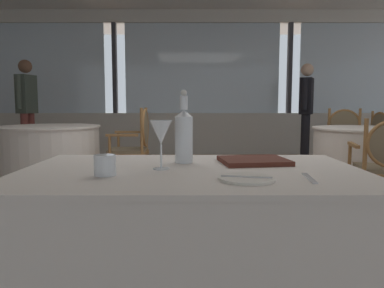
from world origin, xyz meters
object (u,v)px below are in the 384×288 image
(water_bottle, at_px, (185,134))
(dining_chair_0_1, at_px, (136,142))
(diner_person_1, at_px, (28,104))
(water_tumbler, at_px, (106,165))
(dining_chair_2_1, at_px, (346,139))
(side_plate, at_px, (247,179))
(menu_book, at_px, (255,161))
(diner_person_0, at_px, (307,106))
(wine_glass, at_px, (162,133))

(water_bottle, distance_m, dining_chair_0_1, 2.92)
(water_bottle, bearing_deg, diner_person_1, 120.29)
(water_bottle, distance_m, water_tumbler, 0.41)
(water_tumbler, relative_size, dining_chair_0_1, 0.08)
(dining_chair_0_1, distance_m, dining_chair_2_1, 2.83)
(side_plate, bearing_deg, menu_book, 76.97)
(diner_person_0, bearing_deg, water_bottle, -87.69)
(menu_book, height_order, dining_chair_2_1, dining_chair_2_1)
(wine_glass, xyz_separation_m, diner_person_0, (2.15, 5.17, 0.09))
(menu_book, bearing_deg, wine_glass, -165.96)
(menu_book, height_order, diner_person_0, diner_person_0)
(water_bottle, relative_size, diner_person_1, 0.18)
(wine_glass, distance_m, water_tumbler, 0.25)
(side_plate, distance_m, wine_glass, 0.39)
(water_tumbler, distance_m, menu_book, 0.65)
(dining_chair_0_1, xyz_separation_m, dining_chair_2_1, (2.77, 0.59, -0.01))
(side_plate, xyz_separation_m, water_bottle, (-0.22, 0.38, 0.12))
(water_bottle, xyz_separation_m, water_tumbler, (-0.28, -0.30, -0.09))
(water_tumbler, xyz_separation_m, dining_chair_2_1, (2.40, 3.72, -0.25))
(dining_chair_2_1, relative_size, diner_person_1, 0.54)
(diner_person_1, bearing_deg, water_bottle, 129.51)
(dining_chair_0_1, height_order, diner_person_1, diner_person_1)
(menu_book, xyz_separation_m, dining_chair_0_1, (-0.95, 2.84, -0.21))
(water_tumbler, distance_m, dining_chair_0_1, 3.16)
(water_bottle, height_order, dining_chair_2_1, water_bottle)
(dining_chair_0_1, distance_m, diner_person_1, 2.97)
(water_bottle, height_order, wine_glass, water_bottle)
(diner_person_1, bearing_deg, dining_chair_0_1, 146.77)
(menu_book, bearing_deg, water_tumbler, -161.82)
(dining_chair_0_1, bearing_deg, water_bottle, 103.06)
(water_bottle, bearing_deg, diner_person_0, 67.59)
(dining_chair_0_1, relative_size, diner_person_1, 0.55)
(dining_chair_0_1, distance_m, diner_person_0, 3.50)
(wine_glass, bearing_deg, dining_chair_2_1, 58.41)
(side_plate, height_order, water_tumbler, water_tumbler)
(diner_person_0, distance_m, diner_person_1, 4.88)
(diner_person_1, bearing_deg, water_tumbler, 125.62)
(side_plate, bearing_deg, water_bottle, 120.05)
(water_bottle, xyz_separation_m, menu_book, (0.30, -0.01, -0.12))
(water_tumbler, height_order, menu_book, water_tumbler)
(dining_chair_0_1, relative_size, dining_chair_2_1, 1.02)
(side_plate, bearing_deg, diner_person_0, 71.08)
(dining_chair_2_1, bearing_deg, diner_person_1, -93.33)
(menu_book, distance_m, dining_chair_0_1, 3.01)
(side_plate, bearing_deg, water_tumbler, 170.50)
(water_tumbler, relative_size, diner_person_1, 0.04)
(side_plate, relative_size, dining_chair_2_1, 0.20)
(dining_chair_2_1, distance_m, diner_person_1, 5.15)
(wine_glass, xyz_separation_m, diner_person_1, (-2.73, 4.98, 0.12))
(diner_person_0, bearing_deg, diner_person_1, -153.03)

